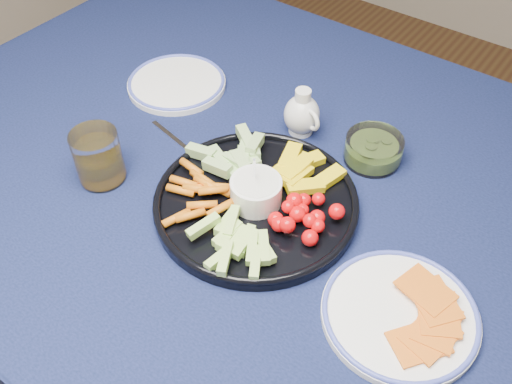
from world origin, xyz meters
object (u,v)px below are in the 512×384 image
Objects in this scene: creamer_pitcher at (302,114)px; cheese_plate at (400,313)px; pickle_bowl at (373,150)px; dining_table at (304,224)px; side_plate_extra at (177,83)px; crudite_platter at (255,198)px; juice_tumbler at (99,159)px.

creamer_pitcher is 0.42× the size of cheese_plate.
pickle_bowl is 0.47× the size of cheese_plate.
cheese_plate is at bearing -37.68° from creamer_pitcher.
cheese_plate reaches higher than dining_table.
side_plate_extra is at bearing 165.94° from dining_table.
crudite_platter is 0.28m from juice_tumbler.
crudite_platter is 3.62× the size of creamer_pitcher.
crudite_platter is 1.53× the size of cheese_plate.
crudite_platter is at bearing -122.28° from dining_table.
pickle_bowl is (0.15, 0.01, -0.02)m from creamer_pitcher.
cheese_plate reaches higher than side_plate_extra.
creamer_pitcher is at bearing 142.32° from cheese_plate.
pickle_bowl is at bearing 3.87° from creamer_pitcher.
juice_tumbler is (-0.31, -0.19, 0.13)m from dining_table.
creamer_pitcher is 0.46× the size of side_plate_extra.
crudite_platter is at bearing 21.72° from juice_tumbler.
juice_tumbler is 0.30m from side_plate_extra.
creamer_pitcher is at bearing 102.44° from crudite_platter.
juice_tumbler is at bearing -74.39° from side_plate_extra.
pickle_bowl is 0.49m from juice_tumbler.
dining_table is 0.42m from side_plate_extra.
side_plate_extra reaches higher than dining_table.
pickle_bowl is at bearing 125.09° from cheese_plate.
creamer_pitcher is 0.15m from pickle_bowl.
creamer_pitcher is at bearing -176.13° from pickle_bowl.
crudite_platter is 3.30× the size of pickle_bowl.
pickle_bowl is 1.07× the size of juice_tumbler.
juice_tumbler is at bearing -138.06° from pickle_bowl.
side_plate_extra is (-0.44, -0.04, -0.01)m from pickle_bowl.
side_plate_extra is (-0.64, 0.23, -0.00)m from cheese_plate.
side_plate_extra is (-0.34, 0.18, -0.01)m from crudite_platter.
dining_table is 0.30m from cheese_plate.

